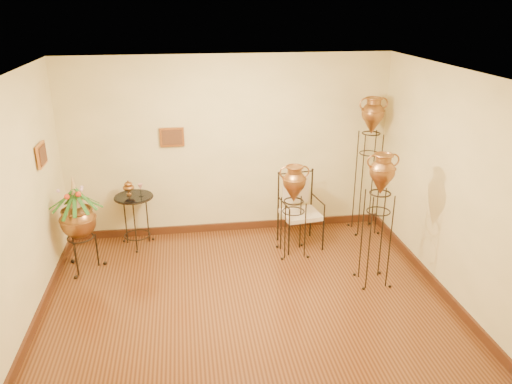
{
  "coord_description": "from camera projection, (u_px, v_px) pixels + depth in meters",
  "views": [
    {
      "loc": [
        -0.67,
        -4.9,
        3.53
      ],
      "look_at": [
        0.25,
        1.3,
        1.1
      ],
      "focal_mm": 35.0,
      "sensor_mm": 36.0,
      "label": 1
    }
  ],
  "objects": [
    {
      "name": "side_table",
      "position": [
        136.0,
        220.0,
        7.52
      ],
      "size": [
        0.66,
        0.66,
        1.03
      ],
      "rotation": [
        0.0,
        0.0,
        -0.22
      ],
      "color": "black",
      "rests_on": "ground"
    },
    {
      "name": "amphora_short",
      "position": [
        293.0,
        210.0,
        7.18
      ],
      "size": [
        0.55,
        0.55,
        1.39
      ],
      "rotation": [
        0.0,
        0.0,
        0.41
      ],
      "color": "black",
      "rests_on": "ground"
    },
    {
      "name": "ground",
      "position": [
        251.0,
        319.0,
        5.89
      ],
      "size": [
        5.0,
        5.0,
        0.0
      ],
      "primitive_type": "plane",
      "color": "brown",
      "rests_on": "ground"
    },
    {
      "name": "armchair",
      "position": [
        301.0,
        212.0,
        7.46
      ],
      "size": [
        0.7,
        0.66,
        1.12
      ],
      "rotation": [
        0.0,
        0.0,
        0.14
      ],
      "color": "black",
      "rests_on": "ground"
    },
    {
      "name": "room_shell",
      "position": [
        250.0,
        181.0,
        5.27
      ],
      "size": [
        5.02,
        5.02,
        2.81
      ],
      "color": "#FCE8A2",
      "rests_on": "ground"
    },
    {
      "name": "planter_urn",
      "position": [
        78.0,
        217.0,
        6.72
      ],
      "size": [
        0.84,
        0.84,
        1.4
      ],
      "rotation": [
        0.0,
        0.0,
        0.14
      ],
      "color": "black",
      "rests_on": "ground"
    },
    {
      "name": "amphora_mid",
      "position": [
        378.0,
        219.0,
        6.35
      ],
      "size": [
        0.52,
        0.52,
        1.81
      ],
      "rotation": [
        0.0,
        0.0,
        0.34
      ],
      "color": "black",
      "rests_on": "ground"
    },
    {
      "name": "amphora_tall",
      "position": [
        368.0,
        165.0,
        7.76
      ],
      "size": [
        0.51,
        0.51,
        2.2
      ],
      "rotation": [
        0.0,
        0.0,
        -0.21
      ],
      "color": "black",
      "rests_on": "ground"
    }
  ]
}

